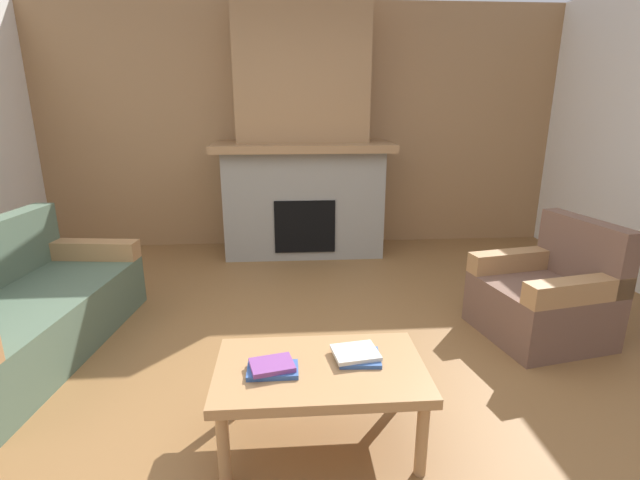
{
  "coord_description": "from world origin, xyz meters",
  "views": [
    {
      "loc": [
        -0.18,
        -2.47,
        1.63
      ],
      "look_at": [
        0.07,
        0.99,
        0.6
      ],
      "focal_mm": 25.85,
      "sensor_mm": 36.0,
      "label": 1
    }
  ],
  "objects_px": {
    "armchair": "(546,297)",
    "coffee_table": "(320,376)",
    "fireplace": "(303,148)",
    "couch": "(17,314)"
  },
  "relations": [
    {
      "from": "fireplace",
      "to": "couch",
      "type": "relative_size",
      "value": 1.43
    },
    {
      "from": "fireplace",
      "to": "armchair",
      "type": "distance_m",
      "value": 2.86
    },
    {
      "from": "armchair",
      "to": "coffee_table",
      "type": "height_order",
      "value": "armchair"
    },
    {
      "from": "fireplace",
      "to": "armchair",
      "type": "relative_size",
      "value": 3.03
    },
    {
      "from": "armchair",
      "to": "coffee_table",
      "type": "xyz_separation_m",
      "value": [
        -1.71,
        -1.01,
        0.08
      ]
    },
    {
      "from": "couch",
      "to": "armchair",
      "type": "xyz_separation_m",
      "value": [
        3.66,
        0.0,
        0.01
      ]
    },
    {
      "from": "armchair",
      "to": "coffee_table",
      "type": "bearing_deg",
      "value": -149.44
    },
    {
      "from": "fireplace",
      "to": "coffee_table",
      "type": "bearing_deg",
      "value": -90.69
    },
    {
      "from": "armchair",
      "to": "fireplace",
      "type": "bearing_deg",
      "value": 127.74
    },
    {
      "from": "fireplace",
      "to": "coffee_table",
      "type": "xyz_separation_m",
      "value": [
        -0.04,
        -3.17,
        -0.79
      ]
    }
  ]
}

